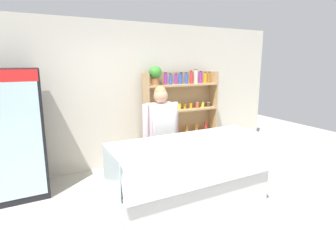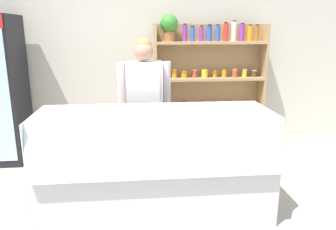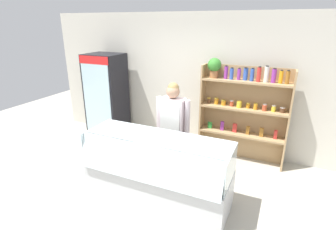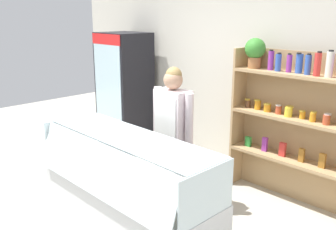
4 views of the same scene
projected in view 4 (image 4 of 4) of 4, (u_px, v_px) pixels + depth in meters
ground_plane at (116, 227)px, 3.97m from camera, size 12.00×12.00×0.00m
back_wall at (239, 77)px, 5.04m from camera, size 6.80×0.10×2.70m
drinks_fridge at (125, 91)px, 6.11m from camera, size 0.75×0.66×1.89m
shelving_unit at (293, 114)px, 4.27m from camera, size 1.57×0.29×1.91m
deli_display_case at (127, 201)px, 3.86m from camera, size 2.11×0.78×1.01m
shop_clerk at (173, 126)px, 4.22m from camera, size 0.58×0.25×1.63m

